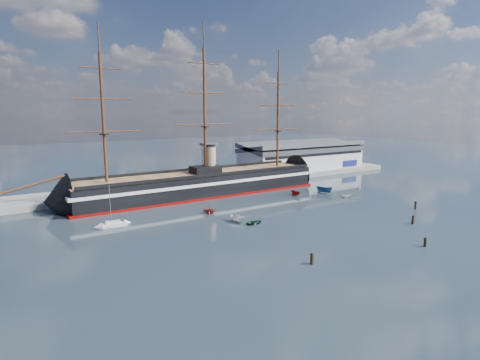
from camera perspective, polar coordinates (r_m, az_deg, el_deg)
ground at (r=127.88m, az=1.67°, el=-3.34°), size 600.00×600.00×0.00m
quay at (r=162.80m, az=-2.80°, el=-0.52°), size 180.00×18.00×2.00m
warehouse at (r=193.45m, az=8.86°, el=3.38°), size 63.00×21.00×11.60m
quay_tower at (r=155.30m, az=-4.48°, el=2.60°), size 5.00×5.00×15.00m
warship at (r=139.07m, az=-6.25°, el=-0.63°), size 112.99×17.50×53.94m
sailboat at (r=107.17m, az=-17.61°, el=-5.99°), size 6.97×3.06×10.77m
motorboat_a at (r=106.38m, az=-0.35°, el=-6.02°), size 6.58×2.69×2.59m
motorboat_b at (r=104.83m, az=2.15°, el=-6.27°), size 1.28×2.93×1.34m
motorboat_c at (r=141.35m, az=7.91°, el=-2.17°), size 5.11×1.98×2.02m
motorboat_d at (r=115.84m, az=-4.34°, el=-4.74°), size 6.52×6.78×2.41m
motorboat_e at (r=141.88m, az=15.23°, el=-2.38°), size 2.30×2.89×1.26m
motorboat_f at (r=147.44m, az=11.90°, el=-1.80°), size 7.67×5.00×2.88m
piling_near_left at (r=79.53m, az=10.16°, el=-11.70°), size 0.64×0.64×2.93m
piling_near_mid at (r=96.40m, az=24.80°, el=-8.62°), size 0.64×0.64×2.79m
piling_near_right at (r=113.92m, az=23.34°, el=-5.77°), size 0.64×0.64×3.01m
piling_far_right at (r=131.28m, az=23.65°, el=-3.82°), size 0.64×0.64×3.15m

